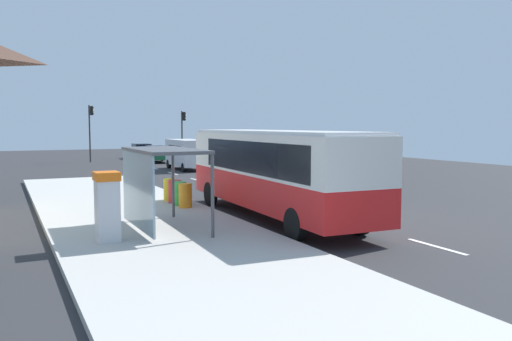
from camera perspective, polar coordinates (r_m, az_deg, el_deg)
ground_plane at (r=32.80m, az=-6.85°, el=-1.09°), size 56.00×92.00×0.04m
sidewalk_platform at (r=19.59m, az=-13.07°, el=-4.94°), size 6.20×30.00×0.18m
lane_stripe_seg_0 at (r=15.74m, az=18.95°, el=-7.81°), size 0.16×2.20×0.01m
lane_stripe_seg_1 at (r=19.52m, az=8.51°, el=-5.15°), size 0.16×2.20×0.01m
lane_stripe_seg_2 at (r=23.76m, az=1.67°, el=-3.29°), size 0.16×2.20×0.01m
lane_stripe_seg_3 at (r=28.25m, az=-3.04°, el=-1.98°), size 0.16×2.20×0.01m
lane_stripe_seg_4 at (r=32.88m, az=-6.44°, el=-1.03°), size 0.16×2.20×0.01m
lane_stripe_seg_5 at (r=37.61m, az=-8.99°, el=-0.31°), size 0.16×2.20×0.01m
lane_stripe_seg_6 at (r=42.40m, az=-10.96°, el=0.25°), size 0.16×2.20×0.01m
lane_stripe_seg_7 at (r=47.23m, az=-12.54°, el=0.69°), size 0.16×2.20×0.01m
bus at (r=19.15m, az=1.99°, el=0.25°), size 2.88×11.09×3.21m
white_van at (r=40.60m, az=-7.46°, el=1.98°), size 2.10×5.23×2.30m
sedan_near at (r=55.08m, az=-12.33°, el=2.10°), size 1.99×4.47×1.52m
sedan_far at (r=49.22m, az=-10.66°, el=1.81°), size 1.92×4.44×1.52m
ticket_machine at (r=15.21m, az=-15.81°, el=-3.70°), size 0.66×0.76×1.94m
recycling_bin_orange at (r=20.83m, az=-7.67°, el=-2.70°), size 0.52×0.52×0.95m
recycling_bin_green at (r=21.49m, az=-8.26°, el=-2.47°), size 0.52×0.52×0.95m
recycling_bin_red at (r=22.15m, az=-8.81°, el=-2.25°), size 0.52×0.52×0.95m
recycling_bin_yellow at (r=22.82m, az=-9.33°, el=-2.05°), size 0.52×0.52×0.95m
traffic_light_near_side at (r=52.12m, az=-7.92°, el=4.64°), size 0.49×0.28×4.77m
traffic_light_far_side at (r=50.91m, az=-17.49°, el=4.78°), size 0.49×0.28×5.24m
bus_shelter at (r=16.46m, az=-10.93°, el=0.29°), size 1.80×4.00×2.50m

